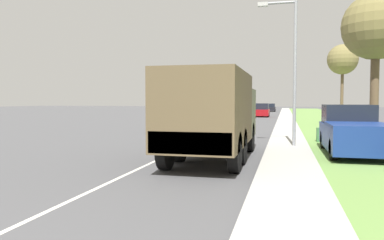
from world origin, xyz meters
The scene contains 15 objects.
ground_plane centered at (0.00, 40.00, 0.00)m, with size 180.00×180.00×0.00m, color #4C4C4F.
lane_centre_stripe centered at (0.00, 40.00, 0.00)m, with size 0.12×120.00×0.00m.
sidewalk_right centered at (4.50, 40.00, 0.06)m, with size 1.80×120.00×0.12m.
grass_strip_right centered at (8.90, 40.00, 0.01)m, with size 7.00×120.00×0.02m.
military_truck centered at (1.91, 11.97, 1.69)m, with size 2.41×7.07×3.03m.
car_nearest_ahead centered at (-1.56, 23.10, 0.66)m, with size 1.79×3.91×1.46m.
car_second_ahead centered at (-2.11, 38.73, 0.69)m, with size 1.89×4.77×1.52m.
car_third_ahead centered at (1.51, 47.93, 0.77)m, with size 1.76×3.94×1.73m.
car_fourth_ahead centered at (-2.04, 57.87, 0.73)m, with size 1.81×4.84×1.62m.
car_farthest_ahead centered at (1.66, 72.12, 0.69)m, with size 1.88×4.49×1.52m.
pickup_truck centered at (6.93, 14.80, 0.90)m, with size 2.09×5.04×1.91m.
lamp_post centered at (4.52, 16.09, 3.97)m, with size 1.69×0.24×6.39m.
tree_mid_right centered at (8.31, 17.76, 5.39)m, with size 3.02×3.02×6.96m.
tree_far_right centered at (9.07, 33.31, 5.54)m, with size 2.56×2.56×6.86m.
utility_box centered at (6.20, 18.99, 0.37)m, with size 0.55×0.45×0.70m.
Camera 1 is at (4.35, -0.87, 2.10)m, focal length 35.00 mm.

